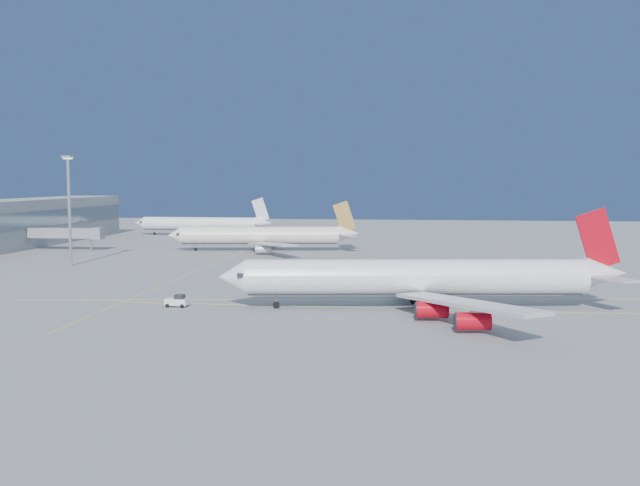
{
  "coord_description": "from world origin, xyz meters",
  "views": [
    {
      "loc": [
        9.81,
        -131.47,
        21.3
      ],
      "look_at": [
        -10.67,
        28.09,
        7.0
      ],
      "focal_mm": 40.0,
      "sensor_mm": 36.0,
      "label": 1
    }
  ],
  "objects_px": {
    "airliner_virgin": "(424,278)",
    "light_mast": "(69,201)",
    "airliner_etihad": "(264,236)",
    "airliner_third": "(203,224)",
    "pushback_tug": "(177,301)"
  },
  "relations": [
    {
      "from": "pushback_tug",
      "to": "airliner_third",
      "type": "bearing_deg",
      "value": 107.15
    },
    {
      "from": "airliner_third",
      "to": "light_mast",
      "type": "bearing_deg",
      "value": -92.01
    },
    {
      "from": "light_mast",
      "to": "airliner_etihad",
      "type": "bearing_deg",
      "value": 47.25
    },
    {
      "from": "airliner_etihad",
      "to": "light_mast",
      "type": "relative_size",
      "value": 2.12
    },
    {
      "from": "airliner_virgin",
      "to": "pushback_tug",
      "type": "bearing_deg",
      "value": 177.99
    },
    {
      "from": "airliner_etihad",
      "to": "airliner_third",
      "type": "relative_size",
      "value": 1.06
    },
    {
      "from": "pushback_tug",
      "to": "light_mast",
      "type": "height_order",
      "value": "light_mast"
    },
    {
      "from": "airliner_virgin",
      "to": "airliner_third",
      "type": "height_order",
      "value": "airliner_virgin"
    },
    {
      "from": "pushback_tug",
      "to": "airliner_etihad",
      "type": "bearing_deg",
      "value": 95.04
    },
    {
      "from": "airliner_etihad",
      "to": "pushback_tug",
      "type": "relative_size",
      "value": 15.35
    },
    {
      "from": "airliner_virgin",
      "to": "pushback_tug",
      "type": "height_order",
      "value": "airliner_virgin"
    },
    {
      "from": "airliner_virgin",
      "to": "light_mast",
      "type": "bearing_deg",
      "value": 143.26
    },
    {
      "from": "airliner_etihad",
      "to": "airliner_third",
      "type": "height_order",
      "value": "airliner_etihad"
    },
    {
      "from": "airliner_virgin",
      "to": "airliner_etihad",
      "type": "bearing_deg",
      "value": 109.2
    },
    {
      "from": "airliner_virgin",
      "to": "airliner_etihad",
      "type": "relative_size",
      "value": 1.18
    }
  ]
}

